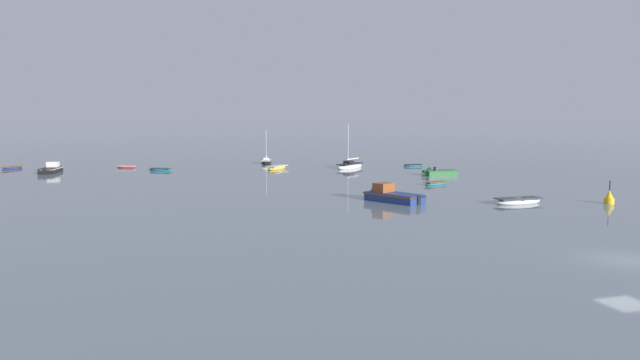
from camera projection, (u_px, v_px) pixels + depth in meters
ground_plane at (628, 261)px, 34.67m from camera, size 800.00×800.00×0.00m
rowboat_moored_0 at (12, 168)px, 90.22m from camera, size 3.07×3.79×0.58m
motorboat_moored_0 at (435, 173)px, 81.66m from camera, size 5.34×2.23×1.78m
rowboat_moored_1 at (126, 167)px, 92.31m from camera, size 3.01×2.07×0.45m
rowboat_moored_2 at (277, 168)px, 90.43m from camera, size 4.24×4.51×0.73m
motorboat_moored_1 at (386, 197)px, 58.26m from camera, size 5.02×6.90×2.50m
sailboat_moored_0 at (350, 166)px, 92.26m from camera, size 5.99×5.39×6.92m
rowboat_moored_4 at (436, 184)px, 70.95m from camera, size 3.54×2.20×0.53m
rowboat_moored_5 at (413, 166)px, 94.97m from camera, size 3.10×1.57×0.47m
sailboat_moored_2 at (266, 162)px, 100.59m from camera, size 2.82×5.42×5.81m
rowboat_moored_6 at (161, 170)px, 87.93m from camera, size 3.59×2.84×0.55m
rowboat_moored_8 at (518, 201)px, 56.50m from camera, size 4.70×1.72×0.74m
motorboat_moored_3 at (53, 170)px, 85.91m from camera, size 2.91×5.92×2.15m
channel_buoy at (609, 199)px, 56.35m from camera, size 0.90×0.90×2.30m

